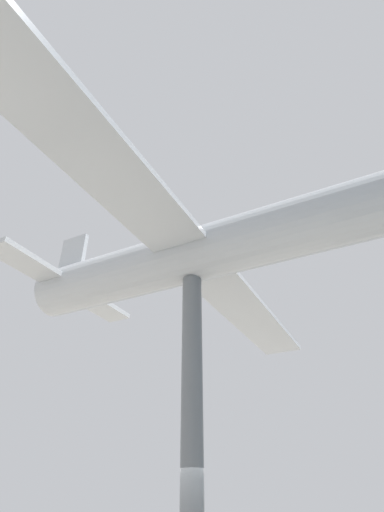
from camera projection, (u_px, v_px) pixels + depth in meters
The scene contains 2 objects.
support_pylon_central at pixel (192, 412), 9.86m from camera, with size 0.56×0.56×7.46m.
suspended_airplane at pixel (198, 254), 12.21m from camera, with size 19.90×13.11×3.08m.
Camera 1 is at (9.23, 4.82, 1.78)m, focal length 28.00 mm.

